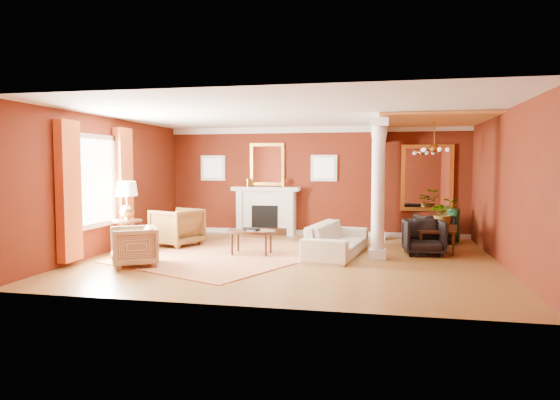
% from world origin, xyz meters
% --- Properties ---
extents(ground, '(8.00, 8.00, 0.00)m').
position_xyz_m(ground, '(0.00, 0.00, 0.00)').
color(ground, brown).
rests_on(ground, ground).
extents(room_shell, '(8.04, 7.04, 2.92)m').
position_xyz_m(room_shell, '(0.00, 0.00, 2.02)').
color(room_shell, '#50160B').
rests_on(room_shell, ground).
extents(fireplace, '(1.85, 0.42, 1.29)m').
position_xyz_m(fireplace, '(-1.30, 3.32, 0.65)').
color(fireplace, silver).
rests_on(fireplace, ground).
extents(overmantel_mirror, '(0.95, 0.07, 1.15)m').
position_xyz_m(overmantel_mirror, '(-1.30, 3.45, 1.90)').
color(overmantel_mirror, '#ECB545').
rests_on(overmantel_mirror, fireplace).
extents(flank_window_left, '(0.70, 0.07, 0.70)m').
position_xyz_m(flank_window_left, '(-2.85, 3.46, 1.80)').
color(flank_window_left, silver).
rests_on(flank_window_left, room_shell).
extents(flank_window_right, '(0.70, 0.07, 0.70)m').
position_xyz_m(flank_window_right, '(0.25, 3.46, 1.80)').
color(flank_window_right, silver).
rests_on(flank_window_right, room_shell).
extents(left_window, '(0.21, 2.55, 2.60)m').
position_xyz_m(left_window, '(-3.89, -0.60, 1.42)').
color(left_window, white).
rests_on(left_window, room_shell).
extents(column_front, '(0.36, 0.36, 2.80)m').
position_xyz_m(column_front, '(1.70, 0.30, 1.43)').
color(column_front, silver).
rests_on(column_front, ground).
extents(column_back, '(0.36, 0.36, 2.80)m').
position_xyz_m(column_back, '(1.70, 3.00, 1.43)').
color(column_back, silver).
rests_on(column_back, ground).
extents(header_beam, '(0.30, 3.20, 0.32)m').
position_xyz_m(header_beam, '(1.70, 1.90, 2.62)').
color(header_beam, silver).
rests_on(header_beam, column_front).
extents(amber_ceiling, '(2.30, 3.40, 0.04)m').
position_xyz_m(amber_ceiling, '(2.85, 1.75, 2.87)').
color(amber_ceiling, '#D6893E').
rests_on(amber_ceiling, room_shell).
extents(dining_mirror, '(1.30, 0.07, 1.70)m').
position_xyz_m(dining_mirror, '(2.90, 3.45, 1.55)').
color(dining_mirror, '#ECB545').
rests_on(dining_mirror, room_shell).
extents(chandelier, '(0.60, 0.62, 0.75)m').
position_xyz_m(chandelier, '(2.90, 1.80, 2.25)').
color(chandelier, '#B57D38').
rests_on(chandelier, room_shell).
extents(crown_trim, '(8.00, 0.08, 0.16)m').
position_xyz_m(crown_trim, '(0.00, 3.46, 2.82)').
color(crown_trim, silver).
rests_on(crown_trim, room_shell).
extents(base_trim, '(8.00, 0.08, 0.12)m').
position_xyz_m(base_trim, '(0.00, 3.46, 0.06)').
color(base_trim, silver).
rests_on(base_trim, ground).
extents(rug, '(4.69, 5.24, 0.02)m').
position_xyz_m(rug, '(-1.29, 0.11, 0.01)').
color(rug, maroon).
rests_on(rug, ground).
extents(sofa, '(1.02, 2.37, 0.90)m').
position_xyz_m(sofa, '(0.87, 0.53, 0.45)').
color(sofa, '#ECE2C6').
rests_on(sofa, ground).
extents(armchair_leopard, '(1.18, 1.21, 0.97)m').
position_xyz_m(armchair_leopard, '(-2.88, 0.97, 0.49)').
color(armchair_leopard, black).
rests_on(armchair_leopard, ground).
extents(armchair_stripe, '(1.05, 1.07, 0.82)m').
position_xyz_m(armchair_stripe, '(-2.73, -1.35, 0.41)').
color(armchair_stripe, tan).
rests_on(armchair_stripe, ground).
extents(coffee_table, '(1.03, 1.03, 0.52)m').
position_xyz_m(coffee_table, '(-0.89, 0.24, 0.47)').
color(coffee_table, black).
rests_on(coffee_table, ground).
extents(coffee_book, '(0.18, 0.02, 0.24)m').
position_xyz_m(coffee_book, '(-0.95, 0.18, 0.64)').
color(coffee_book, black).
rests_on(coffee_book, coffee_table).
extents(side_table, '(0.62, 0.62, 1.54)m').
position_xyz_m(side_table, '(-3.50, -0.17, 1.04)').
color(side_table, black).
rests_on(side_table, ground).
extents(dining_table, '(0.70, 1.47, 0.79)m').
position_xyz_m(dining_table, '(3.04, 1.65, 0.39)').
color(dining_table, black).
rests_on(dining_table, ground).
extents(dining_chair_near, '(0.87, 0.82, 0.82)m').
position_xyz_m(dining_chair_near, '(2.65, 0.95, 0.41)').
color(dining_chair_near, black).
rests_on(dining_chair_near, ground).
extents(dining_chair_far, '(0.92, 0.89, 0.77)m').
position_xyz_m(dining_chair_far, '(3.01, 2.65, 0.39)').
color(dining_chair_far, black).
rests_on(dining_chair_far, ground).
extents(green_urn, '(0.34, 0.34, 0.82)m').
position_xyz_m(green_urn, '(3.50, 3.00, 0.32)').
color(green_urn, '#154321').
rests_on(green_urn, ground).
extents(potted_plant, '(0.70, 0.75, 0.52)m').
position_xyz_m(potted_plant, '(3.11, 1.58, 1.05)').
color(potted_plant, '#26591E').
rests_on(potted_plant, dining_table).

